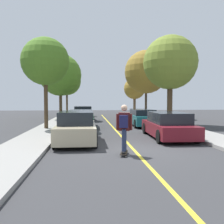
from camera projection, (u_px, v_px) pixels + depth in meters
The scene contains 16 objects.
ground at pixel (134, 150), 9.38m from camera, with size 80.00×80.00×0.00m, color #353538.
sidewalk_left at pixel (19, 151), 8.94m from camera, with size 2.04×56.00×0.14m, color gray.
center_line at pixel (121, 135), 13.36m from camera, with size 0.12×39.20×0.01m, color gold.
parked_car_left_nearest at pixel (77, 127), 11.10m from camera, with size 1.85×4.21×1.45m.
parked_car_left_near at pixel (81, 119), 17.04m from camera, with size 2.02×4.42×1.29m.
parked_car_left_far at pixel (83, 114), 23.54m from camera, with size 2.02×4.33×1.41m.
parked_car_right_nearest at pixel (168, 125), 12.41m from camera, with size 2.09×4.70×1.35m.
parked_car_right_near at pixel (142, 118), 18.41m from camera, with size 1.87×4.61×1.29m.
street_tree_left_nearest at pixel (45, 62), 15.39m from camera, with size 3.11×3.11×5.95m.
street_tree_left_near at pixel (60, 75), 23.50m from camera, with size 4.16×4.16×6.47m.
street_tree_left_far at pixel (67, 81), 30.36m from camera, with size 3.61×3.61×6.15m.
street_tree_right_nearest at pixel (170, 63), 18.49m from camera, with size 4.21×4.21×6.93m.
street_tree_right_near at pixel (146, 72), 26.22m from camera, with size 4.80×4.80×7.42m.
street_tree_right_far at pixel (135, 89), 32.88m from camera, with size 2.98×2.98×5.04m.
skateboard at pixel (124, 153), 8.52m from camera, with size 0.42×0.87×0.10m.
skateboarder at pixel (124, 126), 8.44m from camera, with size 0.58×0.70×1.71m.
Camera 1 is at (-1.78, -9.17, 1.96)m, focal length 37.86 mm.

